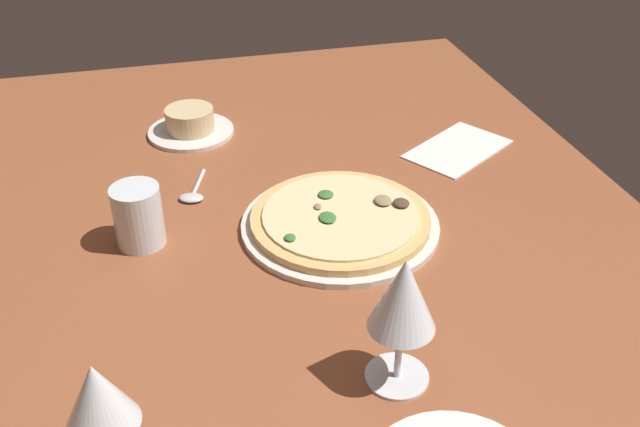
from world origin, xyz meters
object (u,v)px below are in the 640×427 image
Objects in this scene: ramekin_on_saucer at (190,124)px; wine_glass_far at (403,299)px; paper_menu at (458,149)px; spoon at (193,194)px; pizza_main at (340,220)px; water_glass at (139,219)px; wine_glass_near at (99,400)px.

wine_glass_far is at bearing -166.28° from ramekin_on_saucer.
spoon reaches higher than paper_menu.
wine_glass_far is (-69.17, -16.88, 9.92)cm from ramekin_on_saucer.
wine_glass_far is at bearing 176.39° from pizza_main.
paper_menu is 48.63cm from spoon.
paper_menu is (15.50, -57.13, -4.08)cm from water_glass.
water_glass reaches higher than ramekin_on_saucer.
ramekin_on_saucer is 0.84× the size of paper_menu.
spoon is (-22.85, 1.94, -1.55)cm from ramekin_on_saucer.
paper_menu is at bearing -55.86° from pizza_main.
spoon is (46.32, 18.83, -11.46)cm from wine_glass_far.
water_glass is at bearing 72.33° from paper_menu.
wine_glass_near is 1.56× the size of water_glass.
wine_glass_near is 0.76× the size of paper_menu.
wine_glass_near is at bearing 173.55° from water_glass.
pizza_main is at bearing -42.81° from wine_glass_near.
wine_glass_far reaches higher than paper_menu.
paper_menu is (18.72, -27.61, -1.06)cm from pizza_main.
ramekin_on_saucer is 1.11× the size of wine_glass_near.
pizza_main is 33.37cm from paper_menu.
water_glass is at bearing 162.67° from ramekin_on_saucer.
water_glass is at bearing 142.27° from spoon.
pizza_main is 2.07× the size of wine_glass_near.
spoon is (51.19, -13.21, -9.62)cm from wine_glass_near.
pizza_main is 25.36cm from spoon.
paper_menu is 1.78× the size of spoon.
water_glass reaches higher than paper_menu.
spoon is at bearing 22.12° from wine_glass_far.
wine_glass_far reaches higher than wine_glass_near.
wine_glass_far is (-31.88, 2.01, 10.71)cm from pizza_main.
pizza_main is 3.24× the size of water_glass.
spoon is (-4.28, 48.44, 0.31)cm from paper_menu.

